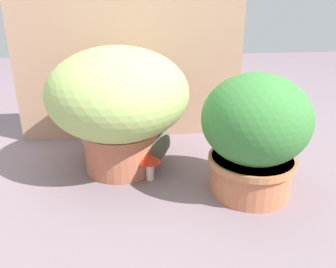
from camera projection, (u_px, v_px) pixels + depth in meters
The scene contains 6 objects.
ground_plane at pixel (142, 178), 1.40m from camera, with size 6.00×6.00×0.00m, color slate.
cardboard_backdrop at pixel (130, 50), 1.65m from camera, with size 1.10×0.03×0.88m, color tan.
grass_planter at pixel (118, 101), 1.37m from camera, with size 0.56×0.56×0.51m.
leafy_planter at pixel (255, 133), 1.22m from camera, with size 0.38×0.38×0.45m.
cat at pixel (145, 140), 1.45m from camera, with size 0.38×0.28×0.32m.
mushroom_ornament_red at pixel (150, 160), 1.35m from camera, with size 0.09×0.09×0.12m.
Camera 1 is at (-0.04, -1.24, 0.69)m, focal length 37.10 mm.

